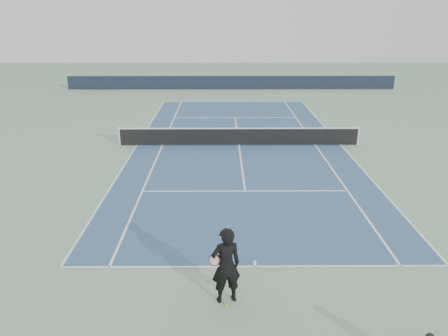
{
  "coord_description": "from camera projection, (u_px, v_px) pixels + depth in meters",
  "views": [
    {
      "loc": [
        -0.96,
        -22.5,
        6.8
      ],
      "look_at": [
        -0.85,
        -6.69,
        1.1
      ],
      "focal_mm": 35.0,
      "sensor_mm": 36.0,
      "label": 1
    }
  ],
  "objects": [
    {
      "name": "court_surface",
      "position": [
        239.0,
        145.0,
        23.48
      ],
      "size": [
        10.97,
        23.77,
        0.01
      ],
      "primitive_type": "cube",
      "color": "#335379",
      "rests_on": "ground"
    },
    {
      "name": "tennis_player",
      "position": [
        226.0,
        265.0,
        10.56
      ],
      "size": [
        0.89,
        0.72,
        2.01
      ],
      "color": "black",
      "rests_on": "ground"
    },
    {
      "name": "tennis_net",
      "position": [
        239.0,
        136.0,
        23.31
      ],
      "size": [
        12.9,
        0.1,
        1.07
      ],
      "color": "silver",
      "rests_on": "ground"
    },
    {
      "name": "windscreen_far",
      "position": [
        231.0,
        83.0,
        40.1
      ],
      "size": [
        30.0,
        0.25,
        1.2
      ],
      "primitive_type": "cube",
      "color": "black",
      "rests_on": "ground"
    },
    {
      "name": "tennis_ball",
      "position": [
        227.0,
        305.0,
        10.65
      ],
      "size": [
        0.07,
        0.07,
        0.07
      ],
      "primitive_type": "sphere",
      "color": "yellow",
      "rests_on": "ground"
    },
    {
      "name": "ground",
      "position": [
        239.0,
        145.0,
        23.48
      ],
      "size": [
        80.0,
        80.0,
        0.0
      ],
      "primitive_type": "plane",
      "color": "gray"
    }
  ]
}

